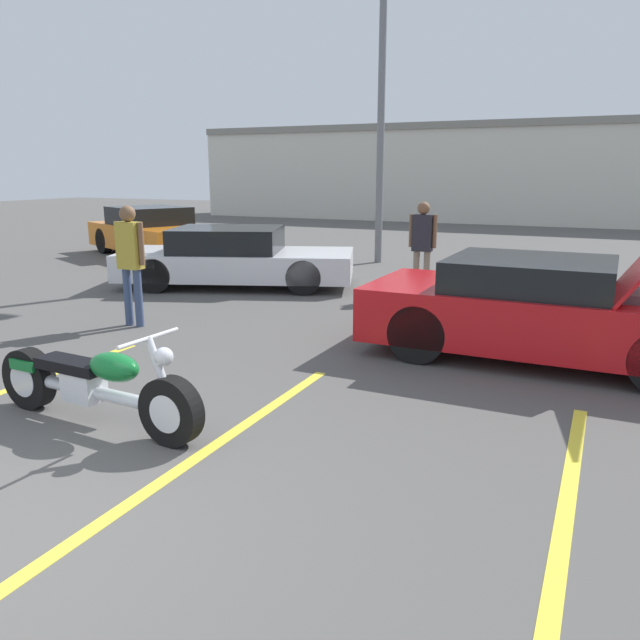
# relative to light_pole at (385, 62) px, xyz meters

# --- Properties ---
(parking_stripe_back) EXTENTS (0.12, 5.36, 0.01)m
(parking_stripe_back) POSITION_rel_light_pole_xyz_m (2.39, -11.50, -4.80)
(parking_stripe_back) COLOR yellow
(parking_stripe_back) RESTS_ON ground
(parking_stripe_far) EXTENTS (0.12, 5.36, 0.01)m
(parking_stripe_far) POSITION_rel_light_pole_xyz_m (5.18, -11.50, -4.80)
(parking_stripe_far) COLOR yellow
(parking_stripe_far) RESTS_ON ground
(far_building) EXTENTS (32.00, 4.20, 4.40)m
(far_building) POSITION_rel_light_pole_xyz_m (1.87, 14.94, -2.47)
(far_building) COLOR beige
(far_building) RESTS_ON ground
(light_pole) EXTENTS (1.21, 0.28, 8.83)m
(light_pole) POSITION_rel_light_pole_xyz_m (0.00, 0.00, 0.00)
(light_pole) COLOR slate
(light_pole) RESTS_ON ground
(motorcycle) EXTENTS (2.41, 0.70, 0.94)m
(motorcycle) POSITION_rel_light_pole_xyz_m (1.15, -11.05, -4.43)
(motorcycle) COLOR black
(motorcycle) RESTS_ON ground
(show_car_hood_open) EXTENTS (4.28, 1.96, 2.09)m
(show_car_hood_open) POSITION_rel_light_pole_xyz_m (4.63, -7.13, -4.18)
(show_car_hood_open) COLOR red
(show_car_hood_open) RESTS_ON ground
(parked_car_left_row) EXTENTS (4.82, 3.58, 1.33)m
(parked_car_left_row) POSITION_rel_light_pole_xyz_m (-6.19, -1.34, -4.17)
(parked_car_left_row) COLOR orange
(parked_car_left_row) RESTS_ON ground
(parked_car_mid_row) EXTENTS (5.00, 3.41, 1.18)m
(parked_car_mid_row) POSITION_rel_light_pole_xyz_m (-1.56, -4.42, -4.24)
(parked_car_mid_row) COLOR silver
(parked_car_mid_row) RESTS_ON ground
(spectator_near_motorcycle) EXTENTS (0.52, 0.23, 1.74)m
(spectator_near_motorcycle) POSITION_rel_light_pole_xyz_m (2.16, -3.87, -3.77)
(spectator_near_motorcycle) COLOR gray
(spectator_near_motorcycle) RESTS_ON ground
(spectator_by_show_car) EXTENTS (0.52, 0.24, 1.79)m
(spectator_by_show_car) POSITION_rel_light_pole_xyz_m (-1.12, -7.94, -3.73)
(spectator_by_show_car) COLOR #38476B
(spectator_by_show_car) RESTS_ON ground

